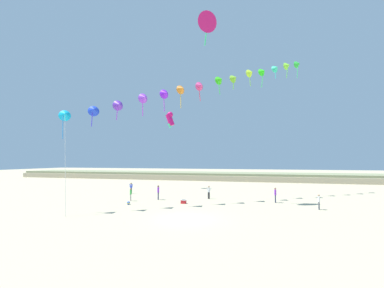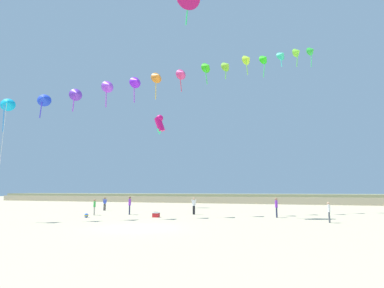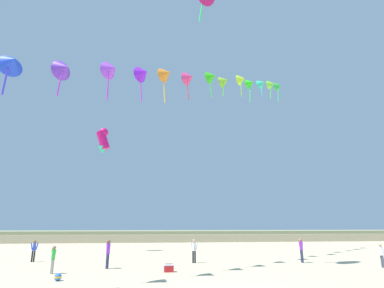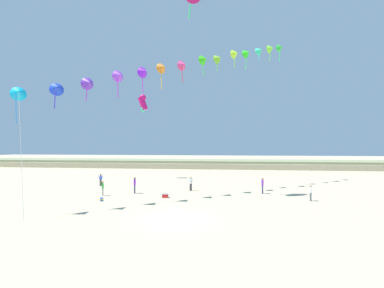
{
  "view_description": "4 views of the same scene",
  "coord_description": "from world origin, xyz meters",
  "px_view_note": "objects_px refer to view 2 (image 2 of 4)",
  "views": [
    {
      "loc": [
        6.09,
        -20.63,
        4.86
      ],
      "look_at": [
        -1.95,
        9.09,
        6.81
      ],
      "focal_mm": 24.0,
      "sensor_mm": 36.0,
      "label": 1
    },
    {
      "loc": [
        9.7,
        -16.99,
        2.27
      ],
      "look_at": [
        -0.3,
        10.66,
        6.91
      ],
      "focal_mm": 28.0,
      "sensor_mm": 36.0,
      "label": 2
    },
    {
      "loc": [
        -3.4,
        -11.81,
        2.67
      ],
      "look_at": [
        -0.59,
        10.92,
        8.9
      ],
      "focal_mm": 28.0,
      "sensor_mm": 36.0,
      "label": 3
    },
    {
      "loc": [
        3.29,
        -17.96,
        5.2
      ],
      "look_at": [
        -0.32,
        12.15,
        5.41
      ],
      "focal_mm": 24.0,
      "sensor_mm": 36.0,
      "label": 4
    }
  ],
  "objects_px": {
    "person_near_left": "(276,206)",
    "large_kite_low_lead": "(160,124)",
    "person_far_right": "(329,211)",
    "person_mid_center": "(194,205)",
    "person_far_center": "(105,203)",
    "beach_cooler": "(156,215)",
    "person_far_left": "(130,204)",
    "person_near_right": "(94,206)",
    "beach_ball": "(86,215)"
  },
  "relations": [
    {
      "from": "person_near_left",
      "to": "large_kite_low_lead",
      "type": "relative_size",
      "value": 0.57
    },
    {
      "from": "person_near_left",
      "to": "person_far_right",
      "type": "height_order",
      "value": "person_near_left"
    },
    {
      "from": "person_mid_center",
      "to": "large_kite_low_lead",
      "type": "distance_m",
      "value": 17.77
    },
    {
      "from": "person_far_center",
      "to": "beach_cooler",
      "type": "bearing_deg",
      "value": -32.33
    },
    {
      "from": "person_far_center",
      "to": "person_mid_center",
      "type": "bearing_deg",
      "value": -10.09
    },
    {
      "from": "person_far_left",
      "to": "person_far_right",
      "type": "height_order",
      "value": "person_far_left"
    },
    {
      "from": "person_far_center",
      "to": "beach_cooler",
      "type": "distance_m",
      "value": 11.8
    },
    {
      "from": "beach_cooler",
      "to": "person_near_left",
      "type": "bearing_deg",
      "value": 18.38
    },
    {
      "from": "person_near_right",
      "to": "beach_cooler",
      "type": "relative_size",
      "value": 2.62
    },
    {
      "from": "person_mid_center",
      "to": "beach_cooler",
      "type": "relative_size",
      "value": 2.87
    },
    {
      "from": "person_mid_center",
      "to": "beach_ball",
      "type": "height_order",
      "value": "person_mid_center"
    },
    {
      "from": "person_far_left",
      "to": "beach_ball",
      "type": "bearing_deg",
      "value": -113.36
    },
    {
      "from": "beach_cooler",
      "to": "person_far_center",
      "type": "bearing_deg",
      "value": 147.67
    },
    {
      "from": "person_near_right",
      "to": "person_mid_center",
      "type": "distance_m",
      "value": 9.6
    },
    {
      "from": "person_far_right",
      "to": "large_kite_low_lead",
      "type": "bearing_deg",
      "value": 145.25
    },
    {
      "from": "person_far_center",
      "to": "person_far_right",
      "type": "bearing_deg",
      "value": -14.54
    },
    {
      "from": "person_far_left",
      "to": "beach_ball",
      "type": "height_order",
      "value": "person_far_left"
    },
    {
      "from": "person_near_right",
      "to": "beach_ball",
      "type": "bearing_deg",
      "value": -66.47
    },
    {
      "from": "person_mid_center",
      "to": "beach_ball",
      "type": "xyz_separation_m",
      "value": [
        -7.68,
        -6.41,
        -0.78
      ]
    },
    {
      "from": "person_far_center",
      "to": "beach_cooler",
      "type": "height_order",
      "value": "person_far_center"
    },
    {
      "from": "person_mid_center",
      "to": "beach_ball",
      "type": "relative_size",
      "value": 4.57
    },
    {
      "from": "beach_ball",
      "to": "person_far_right",
      "type": "bearing_deg",
      "value": 6.87
    },
    {
      "from": "person_far_right",
      "to": "person_far_center",
      "type": "xyz_separation_m",
      "value": [
        -23.89,
        6.2,
        0.04
      ]
    },
    {
      "from": "person_far_left",
      "to": "person_near_left",
      "type": "bearing_deg",
      "value": 5.98
    },
    {
      "from": "person_far_left",
      "to": "person_far_right",
      "type": "distance_m",
      "value": 17.87
    },
    {
      "from": "person_far_right",
      "to": "large_kite_low_lead",
      "type": "distance_m",
      "value": 27.85
    },
    {
      "from": "person_near_left",
      "to": "person_far_center",
      "type": "height_order",
      "value": "person_near_left"
    },
    {
      "from": "beach_ball",
      "to": "person_mid_center",
      "type": "bearing_deg",
      "value": 39.88
    },
    {
      "from": "person_mid_center",
      "to": "person_far_right",
      "type": "relative_size",
      "value": 1.11
    },
    {
      "from": "person_far_center",
      "to": "large_kite_low_lead",
      "type": "height_order",
      "value": "large_kite_low_lead"
    },
    {
      "from": "person_near_left",
      "to": "beach_cooler",
      "type": "relative_size",
      "value": 2.96
    },
    {
      "from": "person_near_left",
      "to": "person_mid_center",
      "type": "relative_size",
      "value": 1.03
    },
    {
      "from": "person_near_right",
      "to": "person_mid_center",
      "type": "bearing_deg",
      "value": 24.72
    },
    {
      "from": "large_kite_low_lead",
      "to": "beach_ball",
      "type": "height_order",
      "value": "large_kite_low_lead"
    },
    {
      "from": "person_near_left",
      "to": "person_far_left",
      "type": "relative_size",
      "value": 0.97
    },
    {
      "from": "large_kite_low_lead",
      "to": "beach_ball",
      "type": "distance_m",
      "value": 20.71
    },
    {
      "from": "beach_cooler",
      "to": "beach_ball",
      "type": "distance_m",
      "value": 6.06
    },
    {
      "from": "beach_ball",
      "to": "beach_cooler",
      "type": "bearing_deg",
      "value": 21.82
    },
    {
      "from": "person_near_left",
      "to": "person_mid_center",
      "type": "height_order",
      "value": "person_near_left"
    },
    {
      "from": "person_near_right",
      "to": "person_far_right",
      "type": "relative_size",
      "value": 1.01
    },
    {
      "from": "beach_cooler",
      "to": "beach_ball",
      "type": "relative_size",
      "value": 1.59
    },
    {
      "from": "person_mid_center",
      "to": "large_kite_low_lead",
      "type": "relative_size",
      "value": 0.55
    },
    {
      "from": "person_far_left",
      "to": "beach_cooler",
      "type": "distance_m",
      "value": 4.35
    },
    {
      "from": "person_near_right",
      "to": "person_mid_center",
      "type": "relative_size",
      "value": 0.91
    },
    {
      "from": "person_near_right",
      "to": "beach_cooler",
      "type": "distance_m",
      "value": 6.7
    },
    {
      "from": "large_kite_low_lead",
      "to": "person_far_right",
      "type": "bearing_deg",
      "value": -34.75
    },
    {
      "from": "person_far_center",
      "to": "large_kite_low_lead",
      "type": "bearing_deg",
      "value": 70.52
    },
    {
      "from": "person_near_left",
      "to": "person_mid_center",
      "type": "xyz_separation_m",
      "value": [
        -7.95,
        0.84,
        -0.03
      ]
    },
    {
      "from": "person_far_right",
      "to": "person_mid_center",
      "type": "bearing_deg",
      "value": 161.14
    },
    {
      "from": "person_near_right",
      "to": "beach_cooler",
      "type": "xyz_separation_m",
      "value": [
        6.67,
        -0.15,
        -0.66
      ]
    }
  ]
}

